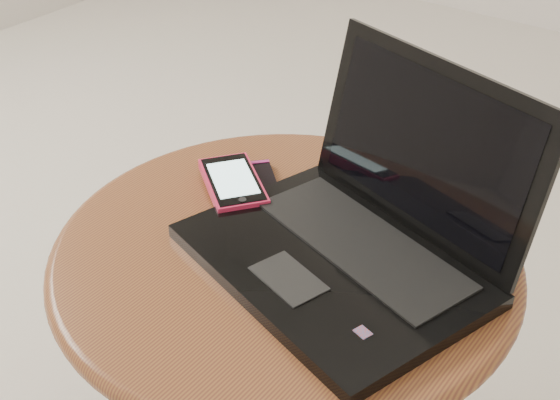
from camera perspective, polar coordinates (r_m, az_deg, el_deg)
The scene contains 4 objects.
table at distance 0.98m, azimuth 0.35°, elevation -7.88°, with size 0.57×0.57×0.45m.
laptop at distance 0.88m, azimuth 5.92°, elevation -2.23°, with size 0.40×0.36×0.22m.
phone_black at distance 1.02m, azimuth -1.93°, elevation 1.05°, with size 0.12×0.12×0.01m.
phone_pink at distance 1.00m, azimuth -3.54°, elevation 1.28°, with size 0.14×0.13×0.02m.
Camera 1 is at (0.34, -0.65, 1.01)m, focal length 48.86 mm.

